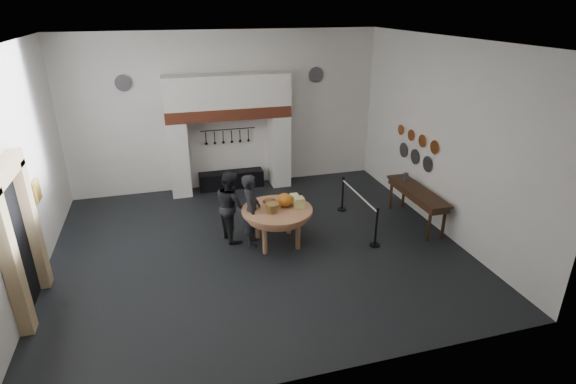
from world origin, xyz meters
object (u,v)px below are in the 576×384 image
object	(u,v)px
visitor_far	(231,206)
barrier_post_far	(343,195)
work_table	(277,210)
side_table	(418,191)
visitor_near	(252,210)
barrier_post_near	(376,228)
iron_range	(231,180)

from	to	relation	value
visitor_far	barrier_post_far	bearing A→B (deg)	-89.82
visitor_far	barrier_post_far	distance (m)	3.21
work_table	visitor_far	xyz separation A→B (m)	(-0.96, 0.53, -0.00)
work_table	side_table	size ratio (longest dim) A/B	0.73
visitor_near	barrier_post_far	size ratio (longest dim) A/B	1.90
barrier_post_far	visitor_near	bearing A→B (deg)	-157.18
visitor_far	side_table	world-z (taller)	visitor_far
barrier_post_near	barrier_post_far	distance (m)	2.00
visitor_near	visitor_far	distance (m)	0.57
barrier_post_near	barrier_post_far	bearing A→B (deg)	90.00
visitor_near	side_table	world-z (taller)	visitor_near
visitor_far	iron_range	bearing A→B (deg)	-21.98
work_table	visitor_far	world-z (taller)	visitor_far
work_table	barrier_post_far	xyz separation A→B (m)	(2.13, 1.26, -0.39)
iron_range	work_table	distance (m)	3.73
iron_range	visitor_far	xyz separation A→B (m)	(-0.48, -3.13, 0.59)
work_table	barrier_post_far	world-z (taller)	barrier_post_far
work_table	side_table	world-z (taller)	side_table
iron_range	barrier_post_far	bearing A→B (deg)	-42.48
work_table	barrier_post_near	xyz separation A→B (m)	(2.13, -0.74, -0.39)
side_table	iron_range	bearing A→B (deg)	138.91
side_table	barrier_post_far	size ratio (longest dim) A/B	2.44
work_table	barrier_post_near	world-z (taller)	barrier_post_near
visitor_far	barrier_post_near	xyz separation A→B (m)	(3.10, -1.27, -0.39)
visitor_far	barrier_post_far	world-z (taller)	visitor_far
visitor_far	barrier_post_far	xyz separation A→B (m)	(3.10, 0.73, -0.39)
iron_range	side_table	size ratio (longest dim) A/B	0.86
side_table	barrier_post_near	world-z (taller)	same
barrier_post_near	work_table	bearing A→B (deg)	160.96
side_table	work_table	bearing A→B (deg)	-178.73
barrier_post_far	barrier_post_near	bearing A→B (deg)	-90.00
visitor_near	barrier_post_near	distance (m)	2.86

